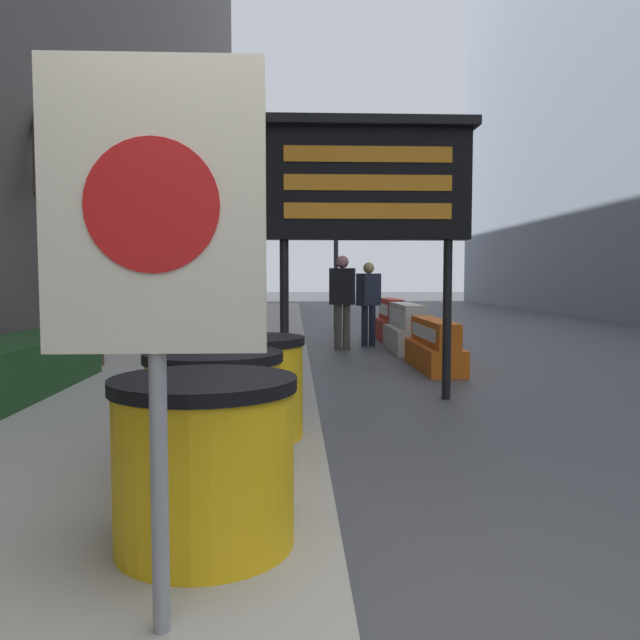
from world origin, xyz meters
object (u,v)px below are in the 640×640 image
(barrel_drum_middle, at_px, (214,414))
(pedestrian_worker, at_px, (342,294))
(barrel_drum_back, at_px, (250,387))
(jersey_barrier_red_striped, at_px, (391,322))
(jersey_barrier_orange_far, at_px, (434,347))
(warning_sign, at_px, (154,239))
(pedestrian_passerby, at_px, (369,297))
(barrel_drum_foreground, at_px, (205,461))
(jersey_barrier_white, at_px, (406,330))
(traffic_cone_near, at_px, (420,323))
(message_board, at_px, (367,184))
(traffic_light_near_curb, at_px, (336,225))

(barrel_drum_middle, relative_size, pedestrian_worker, 0.47)
(barrel_drum_back, relative_size, jersey_barrier_red_striped, 0.52)
(barrel_drum_back, xyz_separation_m, pedestrian_worker, (1.27, 7.19, 0.52))
(jersey_barrier_orange_far, bearing_deg, pedestrian_worker, 115.20)
(warning_sign, height_order, pedestrian_passerby, warning_sign)
(barrel_drum_foreground, distance_m, jersey_barrier_white, 9.28)
(barrel_drum_middle, bearing_deg, jersey_barrier_white, 71.77)
(barrel_drum_middle, height_order, traffic_cone_near, barrel_drum_middle)
(jersey_barrier_red_striped, bearing_deg, warning_sign, -102.63)
(message_board, height_order, jersey_barrier_orange_far, message_board)
(jersey_barrier_orange_far, bearing_deg, warning_sign, -109.56)
(traffic_cone_near, xyz_separation_m, traffic_light_near_curb, (-1.77, 2.47, 2.45))
(traffic_cone_near, bearing_deg, pedestrian_passerby, -130.72)
(barrel_drum_back, distance_m, traffic_light_near_curb, 12.24)
(jersey_barrier_orange_far, relative_size, pedestrian_passerby, 1.20)
(warning_sign, height_order, traffic_light_near_curb, traffic_light_near_curb)
(jersey_barrier_red_striped, relative_size, pedestrian_passerby, 0.95)
(traffic_cone_near, distance_m, pedestrian_passerby, 2.22)
(warning_sign, height_order, pedestrian_worker, warning_sign)
(barrel_drum_foreground, relative_size, traffic_light_near_curb, 0.22)
(barrel_drum_middle, bearing_deg, traffic_cone_near, 72.03)
(jersey_barrier_white, bearing_deg, barrel_drum_foreground, -105.88)
(barrel_drum_back, distance_m, warning_sign, 2.82)
(barrel_drum_back, relative_size, pedestrian_worker, 0.47)
(barrel_drum_back, bearing_deg, pedestrian_worker, 80.01)
(barrel_drum_middle, relative_size, jersey_barrier_red_striped, 0.52)
(jersey_barrier_red_striped, distance_m, traffic_light_near_curb, 3.99)
(message_board, height_order, jersey_barrier_red_striped, message_board)
(jersey_barrier_orange_far, height_order, jersey_barrier_white, jersey_barrier_white)
(jersey_barrier_orange_far, height_order, traffic_light_near_curb, traffic_light_near_curb)
(barrel_drum_foreground, relative_size, pedestrian_worker, 0.47)
(jersey_barrier_white, bearing_deg, barrel_drum_middle, -108.23)
(jersey_barrier_white, bearing_deg, jersey_barrier_red_striped, 90.00)
(barrel_drum_back, xyz_separation_m, jersey_barrier_red_striped, (2.47, 8.91, -0.15))
(jersey_barrier_red_striped, bearing_deg, jersey_barrier_orange_far, -90.00)
(jersey_barrier_white, bearing_deg, pedestrian_passerby, 125.22)
(barrel_drum_back, height_order, pedestrian_passerby, pedestrian_passerby)
(jersey_barrier_orange_far, distance_m, pedestrian_worker, 2.92)
(barrel_drum_back, bearing_deg, barrel_drum_foreground, -91.99)
(jersey_barrier_white, bearing_deg, traffic_light_near_curb, 101.43)
(pedestrian_worker, bearing_deg, traffic_cone_near, -119.63)
(barrel_drum_back, bearing_deg, warning_sign, -92.55)
(jersey_barrier_white, xyz_separation_m, pedestrian_passerby, (-0.62, 0.88, 0.61))
(jersey_barrier_orange_far, height_order, pedestrian_passerby, pedestrian_passerby)
(traffic_light_near_curb, distance_m, pedestrian_passerby, 4.47)
(barrel_drum_foreground, distance_m, barrel_drum_middle, 0.97)
(jersey_barrier_white, height_order, pedestrian_passerby, pedestrian_passerby)
(jersey_barrier_white, bearing_deg, traffic_cone_near, 72.84)
(pedestrian_worker, bearing_deg, message_board, 99.93)
(jersey_barrier_orange_far, relative_size, pedestrian_worker, 1.13)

